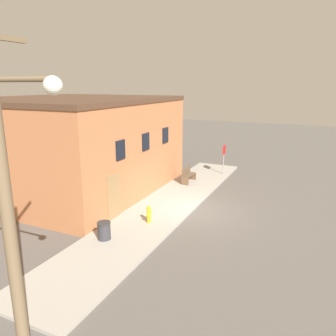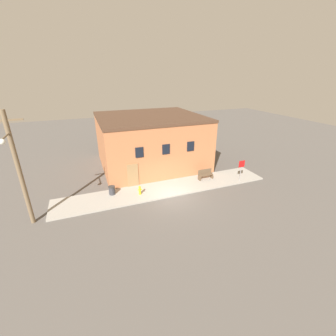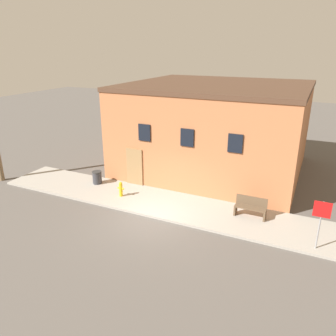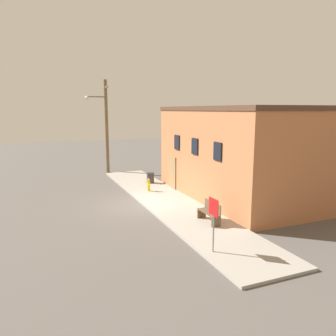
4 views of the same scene
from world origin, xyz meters
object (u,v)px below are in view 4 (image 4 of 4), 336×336
(stop_sign, at_px, (213,215))
(utility_pole, at_px, (105,124))
(bench, at_px, (210,212))
(trash_bin, at_px, (150,178))
(fire_hydrant, at_px, (149,185))

(stop_sign, xyz_separation_m, utility_pole, (-17.15, -0.21, 2.55))
(stop_sign, bearing_deg, bench, 152.30)
(trash_bin, bearing_deg, bench, -1.24)
(stop_sign, relative_size, bench, 1.41)
(stop_sign, distance_m, bench, 3.35)
(fire_hydrant, xyz_separation_m, stop_sign, (9.41, -0.81, 0.98))
(trash_bin, bearing_deg, fire_hydrant, -22.00)
(bench, relative_size, utility_pole, 0.19)
(trash_bin, xyz_separation_m, utility_pole, (-5.59, -1.89, 3.57))
(trash_bin, distance_m, utility_pole, 6.89)
(stop_sign, relative_size, trash_bin, 2.76)
(stop_sign, bearing_deg, utility_pole, -179.31)
(bench, distance_m, trash_bin, 8.72)
(fire_hydrant, bearing_deg, bench, 5.94)
(stop_sign, height_order, utility_pole, utility_pole)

